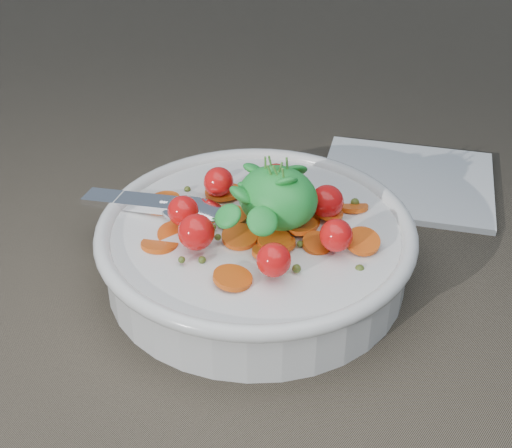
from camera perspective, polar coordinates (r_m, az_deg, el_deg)
The scene contains 3 objects.
ground at distance 0.61m, azimuth 0.44°, elevation -6.39°, with size 6.00×6.00×0.00m, color brown.
bowl at distance 0.62m, azimuth 0.02°, elevation -1.72°, with size 0.30×0.27×0.12m.
napkin at distance 0.78m, azimuth 11.95°, elevation 3.37°, with size 0.18×0.16×0.01m, color white.
Camera 1 is at (0.27, -0.37, 0.40)m, focal length 50.00 mm.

